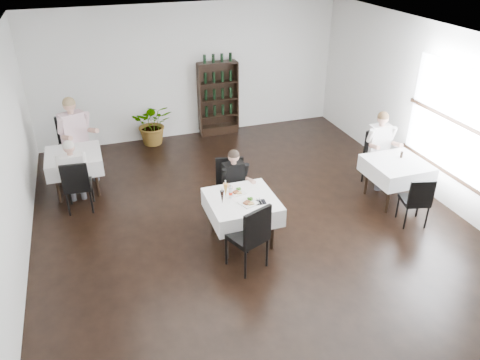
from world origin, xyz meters
name	(u,v)px	position (x,y,z in m)	size (l,w,h in m)	color
room_shell	(261,152)	(0.00, 0.00, 1.50)	(9.00, 9.00, 9.00)	black
window_right	(455,124)	(3.48, 0.00, 1.50)	(0.06, 2.30, 1.85)	white
wine_shelf	(218,99)	(0.60, 4.31, 0.85)	(0.90, 0.28, 1.75)	black
main_table	(242,207)	(-0.30, 0.00, 0.62)	(1.03, 1.03, 0.77)	black
left_table	(74,161)	(-2.70, 2.50, 0.62)	(0.98, 0.98, 0.77)	black
right_table	(396,169)	(2.70, 0.30, 0.62)	(0.98, 0.98, 0.77)	black
potted_tree	(153,123)	(-0.98, 4.20, 0.49)	(0.88, 0.76, 0.98)	#215D20
main_chair_far	(230,184)	(-0.24, 0.79, 0.59)	(0.57, 0.57, 1.03)	black
main_chair_near	(251,234)	(-0.41, -0.70, 0.61)	(0.63, 0.64, 1.06)	black
left_chair_far	(70,142)	(-2.75, 3.32, 0.65)	(0.63, 0.63, 1.14)	black
left_chair_near	(77,183)	(-2.68, 1.72, 0.56)	(0.48, 0.49, 0.97)	black
right_chair_far	(378,153)	(2.79, 1.02, 0.61)	(0.62, 0.62, 1.06)	black
right_chair_near	(417,199)	(2.53, -0.52, 0.51)	(0.50, 0.50, 0.90)	black
diner_main	(235,181)	(-0.20, 0.63, 0.73)	(0.50, 0.51, 1.27)	#404148
diner_left_far	(76,133)	(-2.60, 3.05, 0.95)	(0.73, 0.77, 1.63)	#404148
diner_left_near	(73,169)	(-2.71, 1.89, 0.76)	(0.49, 0.49, 1.31)	#404148
diner_right_far	(381,143)	(2.79, 0.96, 0.83)	(0.56, 0.58, 1.43)	#404148
plate_far	(237,192)	(-0.31, 0.19, 0.79)	(0.25, 0.25, 0.07)	white
plate_near	(249,202)	(-0.25, -0.16, 0.79)	(0.32, 0.32, 0.08)	white
pilsner_dark	(222,197)	(-0.63, -0.04, 0.88)	(0.06, 0.06, 0.27)	black
pilsner_lager	(226,190)	(-0.53, 0.11, 0.89)	(0.07, 0.07, 0.30)	gold
coke_bottle	(231,192)	(-0.46, 0.08, 0.86)	(0.06, 0.06, 0.23)	silver
napkin_cutlery	(260,202)	(-0.09, -0.19, 0.78)	(0.20, 0.20, 0.02)	black
pepper_mill	(402,155)	(2.86, 0.43, 0.83)	(0.05, 0.05, 0.11)	black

